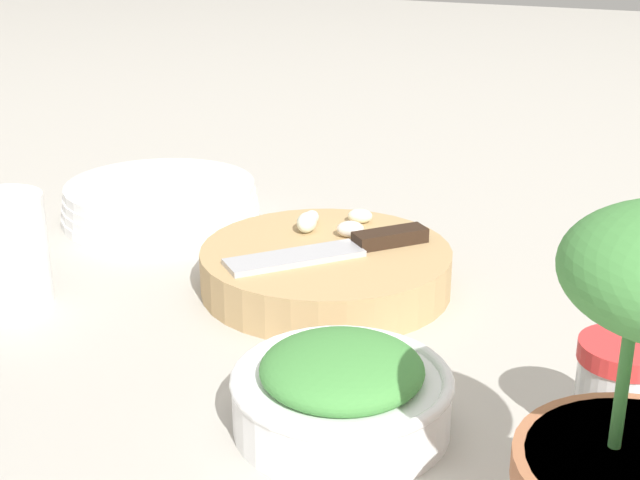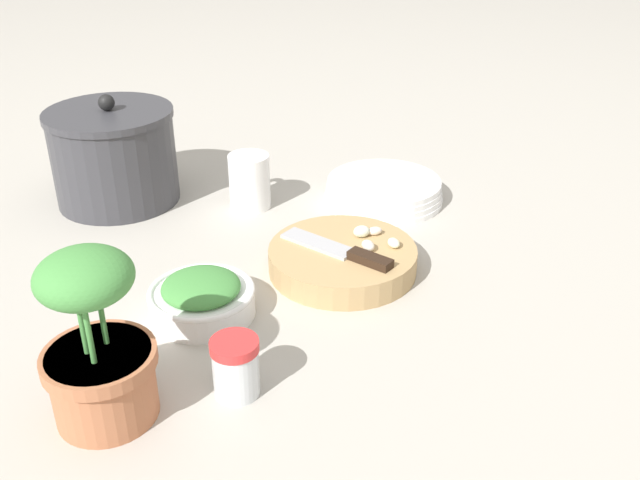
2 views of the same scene
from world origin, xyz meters
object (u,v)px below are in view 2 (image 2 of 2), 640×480
Objects in this scene: spice_jar at (240,367)px; coffee_mug at (252,180)px; stock_pot at (117,156)px; plate_stack at (386,190)px; garlic_cloves at (376,237)px; potted_herb at (102,350)px; herb_bowl at (205,297)px; cutting_board at (346,259)px; chef_knife at (346,251)px.

coffee_mug reaches higher than spice_jar.
plate_stack is at bearing -93.32° from stock_pot.
garlic_cloves is 0.35× the size of potted_herb.
herb_bowl is (-0.12, 0.24, -0.02)m from garlic_cloves.
spice_jar is at bearing 155.21° from plate_stack.
cutting_board is at bearing -125.19° from stock_pot.
cutting_board is 1.00× the size of stock_pot.
coffee_mug is 0.51× the size of plate_stack.
plate_stack is (0.24, -0.09, 0.00)m from cutting_board.
chef_knife is 0.40m from potted_herb.
herb_bowl is 0.66× the size of stock_pot.
stock_pot is 0.58m from potted_herb.
chef_knife is at bearing -149.98° from coffee_mug.
spice_jar reaches higher than garlic_cloves.
spice_jar is (-0.25, 0.14, -0.01)m from chef_knife.
garlic_cloves is 0.29m from coffee_mug.
chef_knife is at bearing -29.37° from spice_jar.
potted_herb is (-0.57, -0.10, 0.00)m from stock_pot.
chef_knife is 0.29m from spice_jar.
plate_stack is 1.03× the size of potted_herb.
herb_bowl reaches higher than cutting_board.
coffee_mug reaches higher than cutting_board.
stock_pot is (0.38, 0.18, 0.06)m from herb_bowl.
cutting_board is 2.03× the size of coffee_mug.
potted_herb is at bearing 133.62° from garlic_cloves.
chef_knife is 1.47× the size of coffee_mug.
stock_pot is (0.27, 0.38, 0.07)m from cutting_board.
potted_herb is at bearing 136.33° from cutting_board.
spice_jar reaches higher than cutting_board.
garlic_cloves is 0.50× the size of herb_bowl.
chef_knife is at bearing -45.23° from potted_herb.
stock_pot is at bearing 26.19° from herb_bowl.
potted_herb is (-0.30, 0.29, 0.07)m from cutting_board.
chef_knife reaches higher than cutting_board.
potted_herb is at bearing 165.39° from coffee_mug.
chef_knife is 0.75× the size of plate_stack.
coffee_mug is at bearing -14.61° from potted_herb.
stock_pot reaches higher than spice_jar.
coffee_mug is at bearing 41.53° from garlic_cloves.
chef_knife is 0.06m from garlic_cloves.
garlic_cloves is 0.99× the size of spice_jar.
spice_jar is 0.59m from stock_pot.
spice_jar is at bearing 146.54° from garlic_cloves.
stock_pot is at bearing 54.81° from cutting_board.
stock_pot is at bearing 81.29° from coffee_mug.
plate_stack is at bearing -34.95° from potted_herb.
plate_stack reaches higher than cutting_board.
chef_knife is 0.78× the size of potted_herb.
cutting_board is 0.26m from plate_stack.
potted_herb is (-0.53, 0.14, 0.04)m from coffee_mug.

